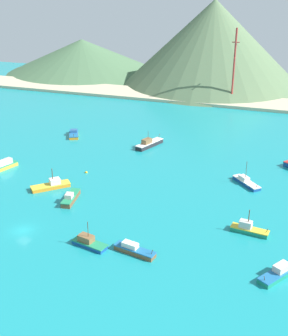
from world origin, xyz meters
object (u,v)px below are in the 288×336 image
(fishing_boat_0, at_px, (52,185))
(fishing_boat_6, at_px, (2,166))
(fishing_boat_11, at_px, (249,229))
(fishing_boat_3, at_px, (278,273))
(fishing_boat_8, at_px, (149,144))
(buoy_1, at_px, (86,172))
(fishing_boat_10, at_px, (71,198))
(fishing_boat_5, at_px, (134,250))
(radio_tower, at_px, (234,66))
(fishing_boat_9, at_px, (89,242))
(fishing_boat_7, at_px, (246,182))
(fishing_boat_1, at_px, (74,134))

(fishing_boat_0, bearing_deg, fishing_boat_6, 162.75)
(fishing_boat_11, bearing_deg, fishing_boat_3, -62.68)
(fishing_boat_8, relative_size, buoy_1, 15.45)
(fishing_boat_10, xyz_separation_m, fishing_boat_11, (41.55, -0.46, 0.06))
(fishing_boat_5, xyz_separation_m, radio_tower, (-0.31, 116.05, 14.86))
(fishing_boat_9, height_order, buoy_1, fishing_boat_9)
(fishing_boat_7, xyz_separation_m, buoy_1, (-41.80, -7.00, -0.54))
(fishing_boat_0, xyz_separation_m, fishing_boat_3, (56.31, -18.47, 0.03))
(fishing_boat_5, bearing_deg, fishing_boat_10, 144.81)
(fishing_boat_10, bearing_deg, fishing_boat_9, -51.94)
(fishing_boat_0, relative_size, fishing_boat_11, 1.11)
(fishing_boat_7, distance_m, fishing_boat_11, 23.90)
(radio_tower, bearing_deg, fishing_boat_10, -102.04)
(fishing_boat_11, relative_size, radio_tower, 0.26)
(fishing_boat_3, height_order, radio_tower, radio_tower)
(fishing_boat_6, xyz_separation_m, buoy_1, (22.75, 5.63, -0.85))
(fishing_boat_10, bearing_deg, radio_tower, 77.96)
(fishing_boat_0, xyz_separation_m, fishing_boat_8, (13.44, 36.47, 0.19))
(fishing_boat_9, bearing_deg, fishing_boat_10, 128.06)
(fishing_boat_0, distance_m, fishing_boat_5, 35.82)
(fishing_boat_5, height_order, fishing_boat_6, fishing_boat_6)
(fishing_boat_5, bearing_deg, fishing_boat_7, 67.30)
(fishing_boat_0, distance_m, fishing_boat_7, 49.37)
(fishing_boat_9, bearing_deg, fishing_boat_5, 3.74)
(fishing_boat_6, bearing_deg, fishing_boat_5, -28.13)
(fishing_boat_8, bearing_deg, radio_tower, 75.02)
(radio_tower, bearing_deg, fishing_boat_9, -94.40)
(fishing_boat_5, height_order, fishing_boat_8, fishing_boat_8)
(fishing_boat_6, distance_m, fishing_boat_10, 28.65)
(fishing_boat_3, relative_size, radio_tower, 0.27)
(fishing_boat_1, xyz_separation_m, radio_tower, (42.85, 58.32, 14.94))
(fishing_boat_6, bearing_deg, fishing_boat_8, 43.59)
(fishing_boat_11, bearing_deg, fishing_boat_0, 174.04)
(fishing_boat_1, relative_size, fishing_boat_3, 1.01)
(fishing_boat_8, distance_m, buoy_1, 26.75)
(fishing_boat_6, height_order, fishing_boat_7, fishing_boat_7)
(fishing_boat_0, bearing_deg, fishing_boat_3, -18.16)
(fishing_boat_5, bearing_deg, fishing_boat_3, 3.43)
(fishing_boat_7, relative_size, fishing_boat_10, 0.95)
(fishing_boat_10, height_order, buoy_1, fishing_boat_10)
(fishing_boat_9, relative_size, fishing_boat_10, 0.89)
(fishing_boat_3, distance_m, fishing_boat_10, 50.35)
(fishing_boat_0, height_order, radio_tower, radio_tower)
(fishing_boat_0, relative_size, fishing_boat_9, 1.16)
(fishing_boat_6, distance_m, radio_tower, 103.24)
(fishing_boat_8, height_order, fishing_boat_11, fishing_boat_11)
(fishing_boat_0, height_order, fishing_boat_10, fishing_boat_0)
(fishing_boat_3, relative_size, fishing_boat_9, 1.09)
(fishing_boat_9, height_order, radio_tower, radio_tower)
(fishing_boat_9, xyz_separation_m, radio_tower, (8.97, 116.65, 14.83))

